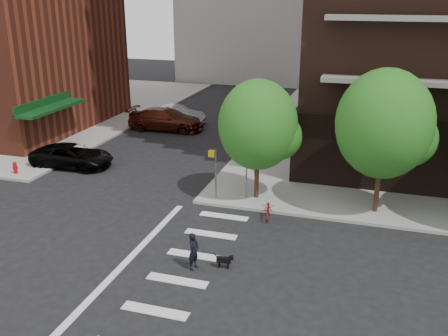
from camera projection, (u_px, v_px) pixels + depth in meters
name	position (u px, v px, depth m)	size (l,w,h in m)	color
ground	(107.00, 268.00, 19.70)	(120.00, 120.00, 0.00)	black
sidewalk_nw	(4.00, 105.00, 47.67)	(31.00, 33.00, 0.15)	gray
crosswalk	(158.00, 277.00, 19.09)	(3.85, 13.00, 0.01)	silver
tree_a	(258.00, 125.00, 24.90)	(4.00, 4.00, 5.90)	#301E11
tree_b	(384.00, 124.00, 23.06)	(4.50, 4.50, 6.65)	#301E11
pedestrian_signal	(222.00, 167.00, 25.58)	(2.18, 0.67, 2.60)	slate
fire_hydrant	(15.00, 167.00, 29.47)	(0.24, 0.24, 0.73)	#A50C0C
parked_car_black	(72.00, 156.00, 30.97)	(5.09, 2.35, 1.41)	black
parked_car_maroon	(166.00, 119.00, 39.22)	(5.93, 2.41, 1.72)	#42160D
parked_car_silver	(177.00, 115.00, 41.13)	(4.57, 1.59, 1.51)	#A4A6AC
scooter	(268.00, 210.00, 24.01)	(0.56, 1.61, 0.85)	maroon
dog_walker	(194.00, 251.00, 19.45)	(0.37, 0.56, 1.54)	black
dog	(225.00, 260.00, 19.62)	(0.67, 0.23, 0.57)	black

